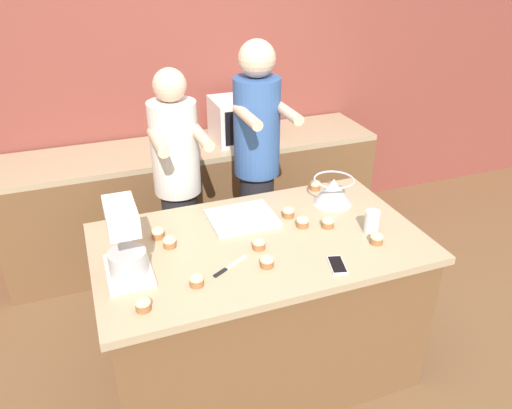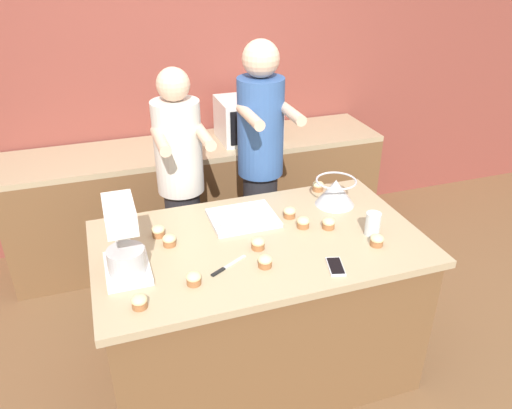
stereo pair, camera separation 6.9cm
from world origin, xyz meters
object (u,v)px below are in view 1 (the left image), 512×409
Objects in this scene: cupcake_1 at (288,212)px; cupcake_10 at (377,238)px; person_left at (178,191)px; cupcake_8 at (143,304)px; person_right at (257,168)px; cupcake_7 at (315,185)px; drinking_glass at (372,222)px; cupcake_0 at (170,242)px; cupcake_11 at (196,280)px; microwave_oven at (242,119)px; cupcake_6 at (267,261)px; knife at (229,267)px; cupcake_5 at (121,226)px; cupcake_3 at (158,233)px; stand_mixer at (125,245)px; baking_tray at (242,217)px; cupcake_2 at (259,243)px; cell_phone at (337,265)px; mixing_bowl at (333,190)px; cupcake_9 at (328,222)px; cupcake_4 at (303,222)px.

cupcake_10 is at bearing -52.72° from cupcake_1.
person_left is 23.68× the size of cupcake_8.
person_right is 0.41m from cupcake_7.
person_right is 0.91m from drinking_glass.
cupcake_0 and cupcake_11 have the same top height.
microwave_oven is 1.55m from cupcake_0.
person_left is 23.68× the size of cupcake_6.
microwave_oven reaches higher than cupcake_10.
cupcake_5 is (-0.43, 0.51, 0.03)m from knife.
cupcake_10 is at bearing -50.22° from person_left.
microwave_oven is 3.58× the size of drinking_glass.
cupcake_3 is 1.00× the size of cupcake_6.
cupcake_7 is at bearing 21.96° from stand_mixer.
baking_tray is 0.29m from cupcake_2.
cupcake_5 and cupcake_11 have the same top height.
person_right is 0.99m from cupcake_5.
cell_phone is 2.30× the size of cupcake_1.
cupcake_0 is at bearing -122.72° from microwave_oven.
cupcake_1 and cupcake_2 have the same top height.
microwave_oven is at bearing 57.28° from cupcake_0.
cupcake_7 is (0.96, 0.32, 0.00)m from cupcake_0.
microwave_oven is at bearing 59.11° from cupcake_8.
cupcake_10 is (0.56, -0.46, 0.01)m from baking_tray.
microwave_oven is 1.00m from cupcake_7.
cupcake_0 is at bearing -172.50° from mixing_bowl.
cupcake_7 and cupcake_9 have the same top height.
cupcake_6 is at bearing -43.26° from cupcake_5.
cupcake_10 is (0.02, -0.65, 0.00)m from cupcake_7.
cupcake_0 is at bearing 175.69° from cupcake_4.
cupcake_8 and cupcake_9 have the same top height.
mixing_bowl is 3.42× the size of cupcake_4.
stand_mixer is at bearing -165.70° from cupcake_1.
microwave_oven is 6.47× the size of cupcake_3.
knife is 2.93× the size of cupcake_8.
cupcake_2 is (-0.42, -1.47, -0.13)m from microwave_oven.
drinking_glass reaches higher than cupcake_7.
microwave_oven is 6.47× the size of cupcake_11.
cell_phone is 2.30× the size of cupcake_10.
person_left is at bearing 66.96° from cupcake_3.
cupcake_4 is (0.48, 0.22, 0.03)m from knife.
knife is 2.93× the size of cupcake_5.
drinking_glass is 1.81× the size of cupcake_9.
knife is (0.44, -0.12, -0.16)m from stand_mixer.
person_left is 0.57m from cupcake_3.
cell_phone is 0.39m from cupcake_4.
cupcake_8 is (-0.38, -1.06, 0.05)m from person_left.
mixing_bowl is 0.31m from cupcake_1.
cupcake_10 is at bearing 20.81° from cell_phone.
cupcake_3 is at bearing 124.18° from knife.
knife is (-0.62, -1.57, -0.15)m from microwave_oven.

